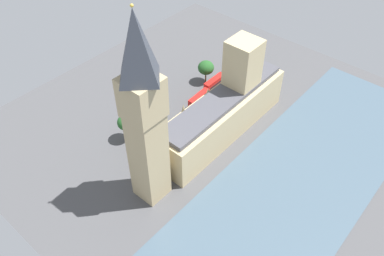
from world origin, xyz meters
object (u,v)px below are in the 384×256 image
(car_dark_green_trailing, at_px, (161,130))
(street_lamp_by_river_gate, at_px, (127,128))
(pedestrian_leading, at_px, (191,125))
(pedestrian_kerbside, at_px, (228,97))
(plane_tree_corner, at_px, (206,68))
(plane_tree_near_tower, at_px, (126,122))
(parliament_building, at_px, (226,108))
(clock_tower, at_px, (144,114))
(car_black_under_trees, at_px, (146,143))
(double_decker_bus_midblock, at_px, (214,83))
(double_decker_bus_far_end, at_px, (199,99))
(car_blue_opposite_hall, at_px, (180,117))

(car_dark_green_trailing, xyz_separation_m, street_lamp_by_river_gate, (7.13, 9.44, 3.20))
(pedestrian_leading, bearing_deg, pedestrian_kerbside, -34.25)
(plane_tree_corner, relative_size, street_lamp_by_river_gate, 1.64)
(pedestrian_kerbside, relative_size, plane_tree_near_tower, 0.16)
(parliament_building, relative_size, pedestrian_leading, 32.99)
(clock_tower, distance_m, plane_tree_corner, 63.94)
(car_black_under_trees, bearing_deg, double_decker_bus_midblock, -87.29)
(parliament_building, relative_size, plane_tree_corner, 5.83)
(car_black_under_trees, bearing_deg, pedestrian_leading, -109.00)
(car_black_under_trees, bearing_deg, street_lamp_by_river_gate, 9.81)
(clock_tower, bearing_deg, street_lamp_by_river_gate, -25.77)
(clock_tower, bearing_deg, plane_tree_corner, -66.63)
(double_decker_bus_far_end, height_order, plane_tree_corner, plane_tree_corner)
(clock_tower, bearing_deg, pedestrian_kerbside, -79.21)
(car_dark_green_trailing, bearing_deg, car_black_under_trees, 93.91)
(double_decker_bus_midblock, relative_size, street_lamp_by_river_gate, 1.82)
(double_decker_bus_midblock, relative_size, car_dark_green_trailing, 2.51)
(double_decker_bus_midblock, bearing_deg, pedestrian_kerbside, 168.32)
(pedestrian_kerbside, relative_size, pedestrian_leading, 0.94)
(clock_tower, bearing_deg, double_decker_bus_far_end, -68.87)
(car_dark_green_trailing, distance_m, street_lamp_by_river_gate, 12.26)
(clock_tower, xyz_separation_m, pedestrian_leading, (10.04, -29.38, -30.98))
(clock_tower, bearing_deg, double_decker_bus_midblock, -71.33)
(plane_tree_near_tower, bearing_deg, double_decker_bus_midblock, -96.60)
(double_decker_bus_midblock, distance_m, pedestrian_kerbside, 8.45)
(pedestrian_kerbside, xyz_separation_m, plane_tree_near_tower, (12.90, 40.14, 6.83))
(plane_tree_corner, xyz_separation_m, street_lamp_by_river_gate, (0.08, 42.71, -2.66))
(double_decker_bus_far_end, xyz_separation_m, plane_tree_near_tower, (6.81, 30.06, 4.91))
(car_blue_opposite_hall, bearing_deg, street_lamp_by_river_gate, 67.23)
(double_decker_bus_midblock, height_order, car_dark_green_trailing, double_decker_bus_midblock)
(car_blue_opposite_hall, height_order, plane_tree_near_tower, plane_tree_near_tower)
(double_decker_bus_far_end, relative_size, pedestrian_leading, 6.31)
(street_lamp_by_river_gate, bearing_deg, clock_tower, 154.23)
(car_dark_green_trailing, relative_size, street_lamp_by_river_gate, 0.72)
(car_black_under_trees, xyz_separation_m, plane_tree_near_tower, (6.90, 1.81, 6.66))
(clock_tower, relative_size, car_black_under_trees, 15.18)
(parliament_building, distance_m, plane_tree_corner, 28.87)
(pedestrian_leading, bearing_deg, plane_tree_corner, -5.03)
(car_blue_opposite_hall, xyz_separation_m, plane_tree_corner, (7.39, -23.68, 5.86))
(double_decker_bus_far_end, height_order, car_dark_green_trailing, double_decker_bus_far_end)
(plane_tree_near_tower, distance_m, street_lamp_by_river_gate, 3.58)
(car_blue_opposite_hall, distance_m, pedestrian_kerbside, 21.59)
(parliament_building, xyz_separation_m, pedestrian_leading, (9.65, 7.34, -8.76))
(plane_tree_corner, distance_m, plane_tree_near_tower, 43.17)
(car_blue_opposite_hall, xyz_separation_m, car_dark_green_trailing, (0.34, 9.59, -0.00))
(double_decker_bus_midblock, relative_size, car_blue_opposite_hall, 2.25)
(clock_tower, xyz_separation_m, car_dark_green_trailing, (16.30, -20.75, -30.85))
(double_decker_bus_midblock, bearing_deg, car_dark_green_trailing, 92.37)
(car_black_under_trees, xyz_separation_m, plane_tree_corner, (7.63, -41.34, 5.86))
(double_decker_bus_far_end, relative_size, car_dark_green_trailing, 2.53)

